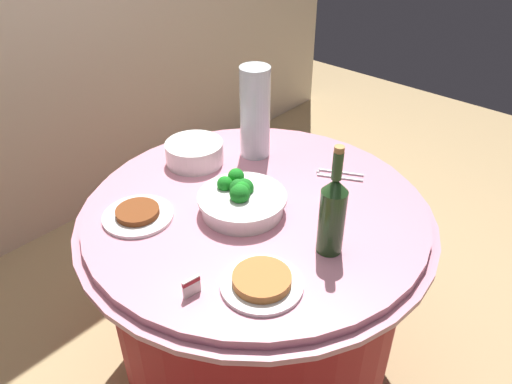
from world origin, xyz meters
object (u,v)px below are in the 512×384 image
at_px(label_placard_mid, 329,194).
at_px(decorative_fruit_vase, 255,115).
at_px(wine_bottle, 332,213).
at_px(plate_stack, 195,153).
at_px(food_plate_stir_fry, 138,214).
at_px(label_placard_front, 191,286).
at_px(serving_tongs, 338,175).
at_px(food_plate_peanuts, 262,282).
at_px(broccoli_bowl, 242,200).

bearing_deg(label_placard_mid, decorative_fruit_vase, 79.05).
bearing_deg(wine_bottle, plate_stack, 83.12).
height_order(food_plate_stir_fry, label_placard_front, label_placard_front).
height_order(serving_tongs, food_plate_stir_fry, food_plate_stir_fry).
xyz_separation_m(food_plate_peanuts, label_placard_mid, (0.43, 0.09, 0.02)).
bearing_deg(label_placard_front, label_placard_mid, -2.35).
bearing_deg(food_plate_peanuts, label_placard_mid, 11.68).
height_order(broccoli_bowl, label_placard_mid, broccoli_bowl).
relative_size(serving_tongs, label_placard_front, 2.96).
distance_m(decorative_fruit_vase, serving_tongs, 0.37).
bearing_deg(label_placard_mid, food_plate_peanuts, -168.32).
bearing_deg(label_placard_mid, serving_tongs, 22.98).
height_order(decorative_fruit_vase, serving_tongs, decorative_fruit_vase).
distance_m(serving_tongs, label_placard_front, 0.73).
distance_m(plate_stack, decorative_fruit_vase, 0.26).
bearing_deg(label_placard_mid, wine_bottle, -145.22).
height_order(food_plate_peanuts, food_plate_stir_fry, food_plate_peanuts).
relative_size(plate_stack, food_plate_stir_fry, 0.95).
xyz_separation_m(food_plate_peanuts, label_placard_front, (-0.14, 0.11, 0.02)).
relative_size(wine_bottle, label_placard_mid, 6.11).
bearing_deg(food_plate_peanuts, plate_stack, 62.32).
relative_size(food_plate_stir_fry, label_placard_front, 4.00).
bearing_deg(plate_stack, label_placard_mid, -77.03).
xyz_separation_m(wine_bottle, label_placard_mid, (0.20, 0.14, -0.10)).
bearing_deg(decorative_fruit_vase, plate_stack, 147.52).
distance_m(wine_bottle, label_placard_front, 0.42).
bearing_deg(decorative_fruit_vase, label_placard_mid, -100.95).
bearing_deg(label_placard_mid, plate_stack, 102.97).
bearing_deg(decorative_fruit_vase, serving_tongs, -76.43).
bearing_deg(plate_stack, label_placard_front, -133.12).
distance_m(wine_bottle, food_plate_peanuts, 0.27).
xyz_separation_m(wine_bottle, food_plate_peanuts, (-0.24, 0.05, -0.11)).
bearing_deg(wine_bottle, serving_tongs, 29.93).
xyz_separation_m(serving_tongs, food_plate_stir_fry, (-0.62, 0.33, 0.01)).
height_order(wine_bottle, label_placard_mid, wine_bottle).
distance_m(plate_stack, food_plate_peanuts, 0.68).
xyz_separation_m(broccoli_bowl, plate_stack, (0.11, 0.34, -0.00)).
bearing_deg(food_plate_stir_fry, serving_tongs, -27.92).
xyz_separation_m(plate_stack, food_plate_peanuts, (-0.32, -0.60, -0.02)).
xyz_separation_m(wine_bottle, decorative_fruit_vase, (0.27, 0.53, 0.03)).
xyz_separation_m(broccoli_bowl, food_plate_peanuts, (-0.21, -0.27, -0.03)).
height_order(plate_stack, label_placard_front, plate_stack).
distance_m(plate_stack, label_placard_front, 0.67).
relative_size(decorative_fruit_vase, food_plate_stir_fry, 1.55).
distance_m(wine_bottle, serving_tongs, 0.42).
height_order(label_placard_front, label_placard_mid, same).
distance_m(broccoli_bowl, label_placard_mid, 0.29).
height_order(plate_stack, food_plate_peanuts, plate_stack).
relative_size(plate_stack, wine_bottle, 0.62).
xyz_separation_m(plate_stack, food_plate_stir_fry, (-0.35, -0.12, -0.03)).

